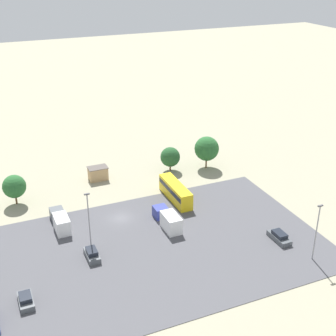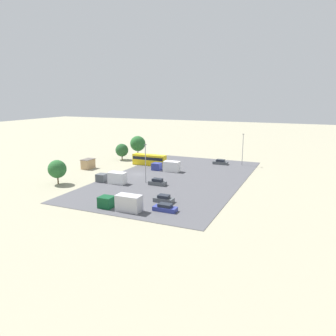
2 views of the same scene
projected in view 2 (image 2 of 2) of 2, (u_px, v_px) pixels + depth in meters
The scene contains 16 objects.
ground_plane at pixel (138, 174), 92.45m from camera, with size 400.00×400.00×0.00m, color gray.
parking_lot_surface at pixel (176, 178), 87.84m from camera, with size 61.22×35.17×0.08m.
shed_building at pixel (88, 164), 99.58m from camera, with size 4.21×2.79×2.92m.
bus at pixel (149, 159), 104.07m from camera, with size 2.57×10.97×3.39m.
parked_car_0 at pixel (157, 182), 81.03m from camera, with size 1.88×4.38×1.65m.
parked_car_1 at pixel (164, 199), 68.14m from camera, with size 1.97×4.16×1.52m.
parked_car_2 at pixel (165, 208), 62.84m from camera, with size 1.96×4.63×1.43m.
parked_car_3 at pixel (220, 162), 105.58m from camera, with size 1.99×4.75×1.57m.
parked_truck_0 at pixel (167, 166), 95.97m from camera, with size 2.50×8.45×3.00m.
parked_truck_1 at pixel (122, 203), 63.18m from camera, with size 2.53×8.98×3.17m.
parked_truck_2 at pixel (113, 178), 82.84m from camera, with size 2.39×8.13×2.88m.
tree_near_shed at pixel (138, 144), 119.28m from camera, with size 5.56×5.56×7.44m.
tree_apron_mid at pixel (57, 169), 81.57m from camera, with size 4.55×4.55×6.14m.
tree_apron_far at pixel (122, 150), 112.84m from camera, with size 4.43×4.43×5.58m.
light_pole_lot_centre at pixel (145, 162), 82.14m from camera, with size 0.90×0.28×9.86m.
light_pole_lot_edge at pixel (243, 148), 103.52m from camera, with size 0.90×0.28×9.93m.
Camera 2 is at (78.76, 44.13, 21.78)m, focal length 35.00 mm.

